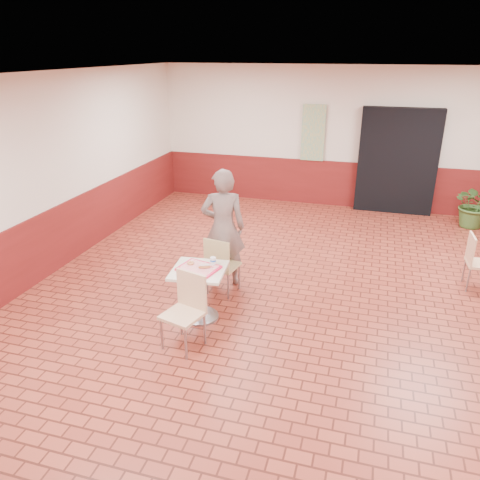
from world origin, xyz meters
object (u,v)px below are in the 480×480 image
(customer, at_px, (223,228))
(paper_cup, at_px, (213,261))
(potted_plant, at_px, (476,204))
(chair_main_back, at_px, (221,263))
(long_john_donut, at_px, (204,266))
(ring_donut, at_px, (191,263))
(chair_second_left, at_px, (476,259))
(main_table, at_px, (199,285))
(chair_main_front, at_px, (186,307))
(serving_tray, at_px, (199,268))

(customer, xyz_separation_m, paper_cup, (0.16, -0.91, -0.10))
(paper_cup, height_order, potted_plant, potted_plant)
(chair_main_back, distance_m, paper_cup, 0.64)
(long_john_donut, relative_size, potted_plant, 0.17)
(ring_donut, bearing_deg, potted_plant, 48.34)
(chair_second_left, distance_m, potted_plant, 2.82)
(chair_main_back, distance_m, long_john_donut, 0.74)
(ring_donut, bearing_deg, main_table, -23.18)
(chair_main_front, xyz_separation_m, chair_second_left, (3.50, 2.51, -0.05))
(potted_plant, bearing_deg, long_john_donut, -129.81)
(serving_tray, distance_m, potted_plant, 6.17)
(chair_second_left, height_order, potted_plant, potted_plant)
(customer, height_order, serving_tray, customer)
(main_table, height_order, paper_cup, paper_cup)
(customer, bearing_deg, chair_main_front, 74.83)
(chair_main_front, height_order, potted_plant, potted_plant)
(serving_tray, bearing_deg, paper_cup, 42.70)
(serving_tray, distance_m, paper_cup, 0.21)
(ring_donut, height_order, potted_plant, potted_plant)
(main_table, distance_m, ring_donut, 0.31)
(customer, height_order, chair_second_left, customer)
(chair_main_back, relative_size, chair_second_left, 1.06)
(chair_second_left, relative_size, potted_plant, 0.89)
(chair_main_back, bearing_deg, potted_plant, -123.65)
(long_john_donut, bearing_deg, customer, 95.04)
(chair_second_left, bearing_deg, chair_main_back, 106.58)
(main_table, height_order, serving_tray, serving_tray)
(ring_donut, bearing_deg, paper_cup, 15.91)
(serving_tray, relative_size, potted_plant, 0.52)
(serving_tray, xyz_separation_m, potted_plant, (3.99, 4.69, -0.25))
(main_table, height_order, chair_main_front, chair_main_front)
(main_table, distance_m, chair_second_left, 4.05)
(main_table, distance_m, chair_main_front, 0.60)
(main_table, relative_size, customer, 0.40)
(customer, relative_size, potted_plant, 1.90)
(main_table, relative_size, ring_donut, 7.61)
(main_table, distance_m, serving_tray, 0.24)
(customer, distance_m, paper_cup, 0.92)
(customer, xyz_separation_m, serving_tray, (0.01, -1.04, -0.16))
(serving_tray, distance_m, chair_second_left, 4.05)
(chair_main_back, xyz_separation_m, long_john_donut, (0.02, -0.69, 0.27))
(main_table, relative_size, serving_tray, 1.45)
(paper_cup, distance_m, potted_plant, 5.97)
(paper_cup, relative_size, potted_plant, 0.10)
(main_table, height_order, chair_main_back, chair_main_back)
(chair_main_front, height_order, long_john_donut, chair_main_front)
(serving_tray, distance_m, long_john_donut, 0.09)
(main_table, distance_m, potted_plant, 6.16)
(customer, xyz_separation_m, long_john_donut, (0.09, -1.04, -0.13))
(paper_cup, xyz_separation_m, chair_second_left, (3.42, 1.77, -0.32))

